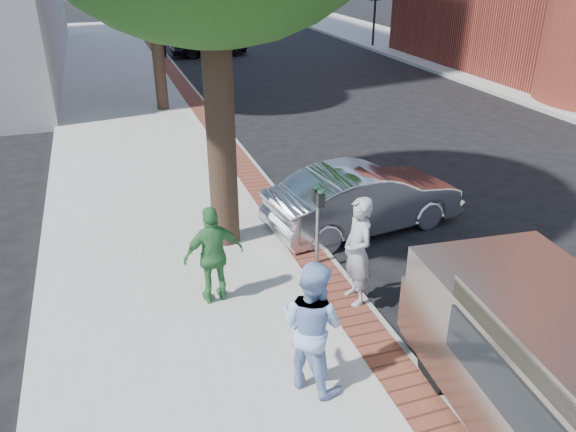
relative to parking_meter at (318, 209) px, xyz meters
name	(u,v)px	position (x,y,z in m)	size (l,w,h in m)	color
ground	(287,293)	(-0.73, -0.52, -1.21)	(120.00, 120.00, 0.00)	black
sidewalk	(146,150)	(-2.23, 7.48, -1.13)	(5.00, 60.00, 0.15)	#9E9991
brick_strip	(223,139)	(-0.03, 7.48, -1.05)	(0.60, 60.00, 0.01)	brown
curb	(235,140)	(0.32, 7.48, -1.13)	(0.10, 60.00, 0.15)	gray
signal_near	(162,13)	(0.17, 21.48, 1.05)	(0.70, 0.15, 3.80)	black
signal_far	(375,6)	(11.77, 21.48, 1.05)	(0.70, 0.15, 3.80)	black
parking_meter	(318,209)	(0.00, 0.00, 0.00)	(0.12, 0.32, 1.47)	gray
person_gray	(358,252)	(0.16, -1.28, -0.17)	(0.65, 0.42, 1.77)	#9E9DA1
person_officer	(312,326)	(-1.18, -2.80, -0.16)	(0.87, 0.67, 1.78)	#99BAED
person_green	(214,255)	(-1.93, -0.54, -0.25)	(0.95, 0.39, 1.62)	#3C8542
sedan_silver	(365,198)	(1.51, 1.26, -0.54)	(1.41, 4.05, 1.34)	silver
bg_car	(209,42)	(2.53, 22.00, -0.53)	(1.60, 3.99, 1.36)	black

